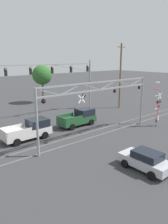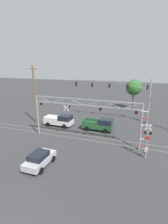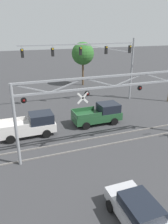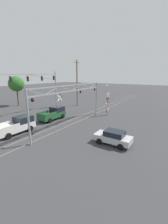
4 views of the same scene
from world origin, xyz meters
The scene contains 8 objects.
rail_track_near centered at (0.00, 16.38, 0.05)m, with size 80.00×0.08×0.10m, color gray.
rail_track_far centered at (0.00, 17.81, 0.05)m, with size 80.00×0.08×0.10m, color gray.
crossing_gantry centered at (-0.02, 16.09, 4.46)m, with size 15.07×0.27×6.03m.
traffic_signal_span centered at (4.00, 26.88, 5.84)m, with size 14.45×0.39×8.04m.
pickup_truck_lead centered at (0.99, 20.83, 0.99)m, with size 4.93×2.26×2.01m.
pickup_truck_following centered at (-6.01, 20.50, 0.99)m, with size 5.02×2.26×2.01m.
sedan_waiting centered at (-2.33, 8.68, 0.79)m, with size 2.06×3.99×1.54m.
background_tree_beyond_span centered at (4.77, 36.27, 5.23)m, with size 3.65×3.65×7.09m.
Camera 3 is at (-7.71, 1.87, 9.36)m, focal length 35.00 mm.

